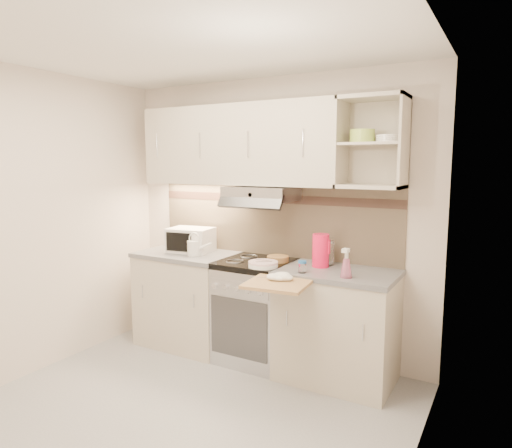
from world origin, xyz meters
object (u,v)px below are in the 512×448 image
Objects in this scene: pink_pitcher at (321,250)px; spray_bottle at (346,265)px; plate_stack at (263,264)px; cutting_board at (277,284)px; microwave at (190,240)px; watering_can at (195,247)px; electric_range at (256,310)px; glass_jar at (328,253)px.

pink_pitcher is 0.38m from spray_bottle.
plate_stack reaches higher than cutting_board.
microwave is at bearing 175.08° from spray_bottle.
microwave is at bearing 176.29° from pink_pitcher.
watering_can is 1.14m from cutting_board.
electric_range is at bearing 126.62° from cutting_board.
spray_bottle is at bearing -50.35° from glass_jar.
glass_jar is (0.43, 0.33, 0.08)m from plate_stack.
cutting_board is at bearing -33.44° from microwave.
glass_jar is (0.60, 0.15, 0.55)m from electric_range.
microwave is at bearing 176.35° from electric_range.
cutting_board is at bearing -47.40° from plate_stack.
cutting_board is (0.46, -0.50, 0.42)m from electric_range.
glass_jar is at bearing 5.49° from watering_can.
plate_stack is at bearing -153.91° from pink_pitcher.
electric_range is 0.53m from plate_stack.
spray_bottle reaches higher than glass_jar.
spray_bottle is (1.47, -0.10, 0.02)m from watering_can.
spray_bottle is (0.27, -0.33, -0.01)m from glass_jar.
glass_jar reaches higher than plate_stack.
microwave is 1.35m from glass_jar.
electric_range is at bearing 2.52° from watering_can.
pink_pitcher is (0.41, 0.24, 0.11)m from plate_stack.
microwave is 0.95m from plate_stack.
watering_can is 1.47m from spray_bottle.
glass_jar is at bearing 37.27° from plate_stack.
microwave is 1.76× the size of watering_can.
microwave reaches higher than watering_can.
glass_jar is at bearing 13.85° from electric_range.
plate_stack is 1.17× the size of glass_jar.
microwave reaches higher than glass_jar.
watering_can is 0.77m from plate_stack.
watering_can reaches higher than cutting_board.
microwave reaches higher than plate_stack.
glass_jar reaches higher than electric_range.
spray_bottle reaches higher than electric_range.
spray_bottle is at bearing -17.07° from microwave.
spray_bottle is at bearing 0.12° from plate_stack.
cutting_board is at bearing -138.80° from spray_bottle.
watering_can is at bearing 172.80° from plate_stack.
plate_stack is at bearing -142.73° from glass_jar.
watering_can is 1.18m from pink_pitcher.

